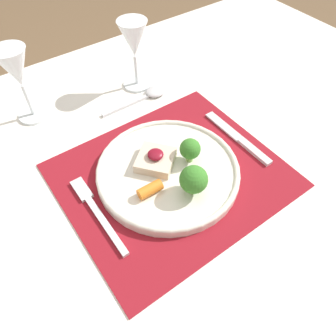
{
  "coord_description": "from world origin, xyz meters",
  "views": [
    {
      "loc": [
        -0.24,
        -0.33,
        1.24
      ],
      "look_at": [
        -0.01,
        0.01,
        0.75
      ],
      "focal_mm": 35.0,
      "sensor_mm": 36.0,
      "label": 1
    }
  ],
  "objects": [
    {
      "name": "spoon",
      "position": [
        0.11,
        0.24,
        0.74
      ],
      "size": [
        0.18,
        0.04,
        0.02
      ],
      "rotation": [
        0.0,
        0.0,
        -0.06
      ],
      "color": "silver",
      "rests_on": "dining_table"
    },
    {
      "name": "dining_table",
      "position": [
        0.0,
        0.0,
        0.65
      ],
      "size": [
        1.56,
        1.09,
        0.73
      ],
      "color": "white",
      "rests_on": "ground_plane"
    },
    {
      "name": "placemat",
      "position": [
        0.0,
        0.0,
        0.73
      ],
      "size": [
        0.42,
        0.37,
        0.0
      ],
      "primitive_type": "cube",
      "color": "maroon",
      "rests_on": "dining_table"
    },
    {
      "name": "wine_glass_far",
      "position": [
        -0.16,
        0.34,
        0.85
      ],
      "size": [
        0.07,
        0.07,
        0.17
      ],
      "color": "white",
      "rests_on": "dining_table"
    },
    {
      "name": "fork",
      "position": [
        -0.16,
        0.02,
        0.74
      ],
      "size": [
        0.02,
        0.19,
        0.01
      ],
      "rotation": [
        0.0,
        0.0,
        0.04
      ],
      "color": "silver",
      "rests_on": "placemat"
    },
    {
      "name": "dinner_plate",
      "position": [
        -0.01,
        0.0,
        0.75
      ],
      "size": [
        0.28,
        0.28,
        0.08
      ],
      "color": "silver",
      "rests_on": "placemat"
    },
    {
      "name": "wine_glass_near",
      "position": [
        0.1,
        0.3,
        0.85
      ],
      "size": [
        0.07,
        0.07,
        0.17
      ],
      "color": "white",
      "rests_on": "dining_table"
    },
    {
      "name": "ground_plane",
      "position": [
        0.0,
        0.0,
        0.0
      ],
      "size": [
        8.0,
        8.0,
        0.0
      ],
      "primitive_type": "plane",
      "color": "brown"
    },
    {
      "name": "knife",
      "position": [
        0.18,
        -0.01,
        0.74
      ],
      "size": [
        0.02,
        0.19,
        0.01
      ],
      "rotation": [
        0.0,
        0.0,
        -0.02
      ],
      "color": "silver",
      "rests_on": "placemat"
    }
  ]
}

